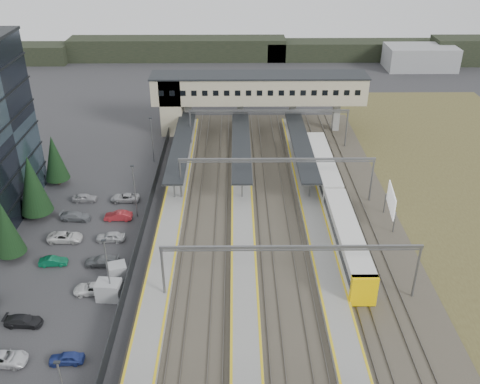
{
  "coord_description": "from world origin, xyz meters",
  "views": [
    {
      "loc": [
        6.03,
        -55.25,
        39.74
      ],
      "look_at": [
        6.65,
        9.78,
        4.0
      ],
      "focal_mm": 40.0,
      "sensor_mm": 36.0,
      "label": 1
    }
  ],
  "objects_px": {
    "footbridge": "(244,91)",
    "train": "(334,201)",
    "relay_cabin_far": "(117,272)",
    "relay_cabin_near": "(109,290)",
    "billboard": "(391,201)"
  },
  "relations": [
    {
      "from": "relay_cabin_near",
      "to": "train",
      "type": "xyz_separation_m",
      "value": [
        28.27,
        18.35,
        0.99
      ]
    },
    {
      "from": "footbridge",
      "to": "train",
      "type": "distance_m",
      "value": 34.28
    },
    {
      "from": "relay_cabin_far",
      "to": "billboard",
      "type": "bearing_deg",
      "value": 18.93
    },
    {
      "from": "relay_cabin_near",
      "to": "train",
      "type": "relative_size",
      "value": 0.07
    },
    {
      "from": "train",
      "to": "relay_cabin_far",
      "type": "bearing_deg",
      "value": -152.18
    },
    {
      "from": "relay_cabin_near",
      "to": "footbridge",
      "type": "height_order",
      "value": "footbridge"
    },
    {
      "from": "relay_cabin_far",
      "to": "train",
      "type": "xyz_separation_m",
      "value": [
        28.06,
        14.81,
        1.1
      ]
    },
    {
      "from": "train",
      "to": "billboard",
      "type": "relative_size",
      "value": 6.75
    },
    {
      "from": "relay_cabin_far",
      "to": "footbridge",
      "type": "relative_size",
      "value": 0.07
    },
    {
      "from": "relay_cabin_far",
      "to": "train",
      "type": "height_order",
      "value": "train"
    },
    {
      "from": "footbridge",
      "to": "train",
      "type": "height_order",
      "value": "footbridge"
    },
    {
      "from": "relay_cabin_far",
      "to": "relay_cabin_near",
      "type": "bearing_deg",
      "value": -93.45
    },
    {
      "from": "relay_cabin_near",
      "to": "train",
      "type": "distance_m",
      "value": 33.72
    },
    {
      "from": "footbridge",
      "to": "relay_cabin_near",
      "type": "bearing_deg",
      "value": -107.78
    },
    {
      "from": "train",
      "to": "footbridge",
      "type": "bearing_deg",
      "value": 111.35
    }
  ]
}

